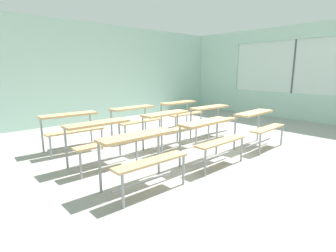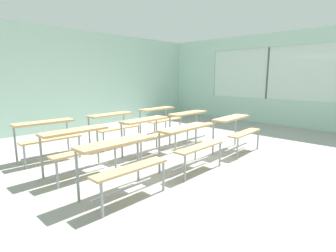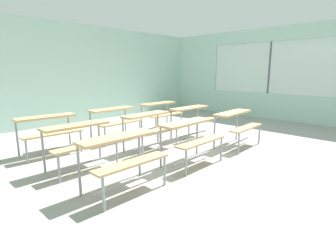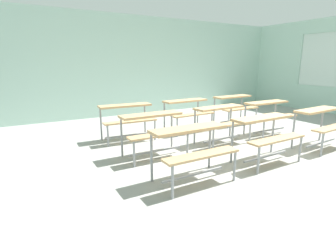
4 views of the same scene
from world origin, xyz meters
The scene contains 11 objects.
ground centered at (0.00, 0.00, -0.03)m, with size 10.00×9.00×0.05m, color #9E9E99.
wall_back centered at (0.00, 4.50, 1.50)m, with size 10.00×0.12×3.00m, color silver.
desk_bench_r0c0 centered at (-1.83, -0.53, 0.56)m, with size 1.10×0.60×0.74m.
desk_bench_r0c1 centered at (-0.37, -0.53, 0.56)m, with size 1.11×0.61×0.74m.
desk_bench_r0c2 centered at (1.16, -0.55, 0.56)m, with size 1.13×0.65×0.74m.
desk_bench_r1c0 centered at (-1.84, 0.61, 0.56)m, with size 1.10×0.59×0.74m.
desk_bench_r1c1 centered at (-0.30, 0.62, 0.56)m, with size 1.13×0.65×0.74m.
desk_bench_r1c2 centered at (1.10, 0.61, 0.56)m, with size 1.11×0.61×0.74m.
desk_bench_r2c0 centered at (-1.86, 1.80, 0.56)m, with size 1.13×0.64×0.74m.
desk_bench_r2c1 centered at (-0.35, 1.77, 0.56)m, with size 1.12×0.63×0.74m.
desk_bench_r2c2 centered at (1.18, 1.79, 0.56)m, with size 1.11×0.61×0.74m.
Camera 4 is at (-3.80, -3.30, 1.60)m, focal length 28.00 mm.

